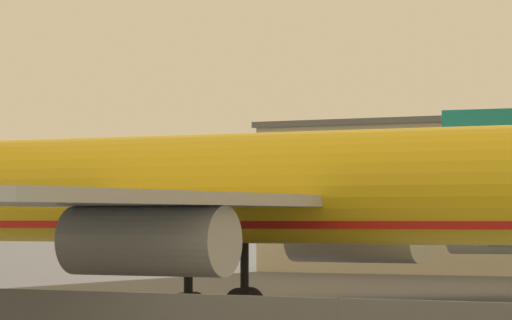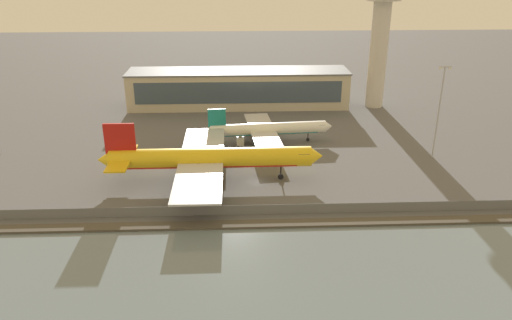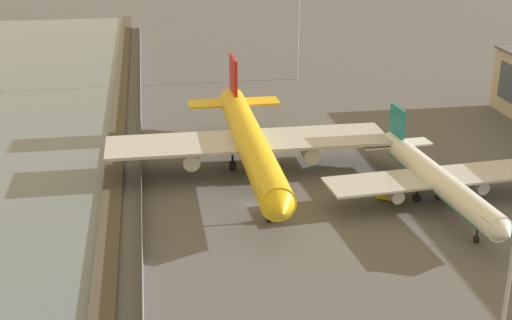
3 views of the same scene
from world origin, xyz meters
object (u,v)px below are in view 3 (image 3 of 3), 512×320
object	(u,v)px
apron_light_mast_apron_east	(298,20)
passenger_jet_white_teal	(436,179)
apron_light_mast_apron_west	(508,288)
ops_van	(413,177)
baggage_tug	(387,194)
cargo_jet_yellow	(250,142)

from	to	relation	value
apron_light_mast_apron_east	passenger_jet_white_teal	bearing A→B (deg)	3.96
apron_light_mast_apron_west	apron_light_mast_apron_east	distance (m)	117.34
passenger_jet_white_teal	ops_van	xyz separation A→B (m)	(-7.54, -0.46, -2.86)
ops_van	baggage_tug	bearing A→B (deg)	-50.42
baggage_tug	apron_light_mast_apron_east	size ratio (longest dim) A/B	0.14
passenger_jet_white_teal	apron_light_mast_apron_west	world-z (taller)	apron_light_mast_apron_west
baggage_tug	ops_van	world-z (taller)	ops_van
apron_light_mast_apron_west	passenger_jet_white_teal	bearing A→B (deg)	164.11
ops_van	apron_light_mast_apron_east	distance (m)	67.14
cargo_jet_yellow	apron_light_mast_apron_east	size ratio (longest dim) A/B	2.07
apron_light_mast_apron_west	apron_light_mast_apron_east	bearing A→B (deg)	176.38
passenger_jet_white_teal	baggage_tug	bearing A→B (deg)	-115.24
apron_light_mast_apron_east	apron_light_mast_apron_west	bearing A→B (deg)	-3.62
baggage_tug	cargo_jet_yellow	bearing A→B (deg)	-123.77
ops_van	apron_light_mast_apron_west	distance (m)	54.19
baggage_tug	apron_light_mast_apron_east	distance (m)	71.65
apron_light_mast_apron_west	ops_van	bearing A→B (deg)	166.83
baggage_tug	ops_van	distance (m)	7.34
cargo_jet_yellow	apron_light_mast_apron_west	distance (m)	61.16
baggage_tug	apron_light_mast_apron_west	bearing A→B (deg)	-7.78
passenger_jet_white_teal	ops_van	size ratio (longest dim) A/B	7.21
passenger_jet_white_teal	baggage_tug	xyz separation A→B (m)	(-2.87, -6.10, -3.33)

